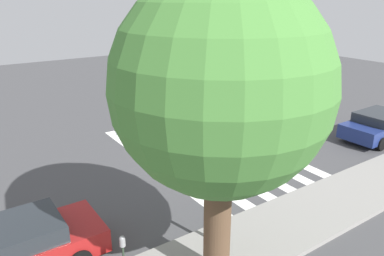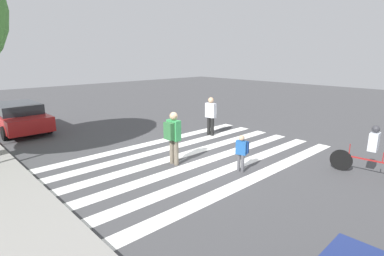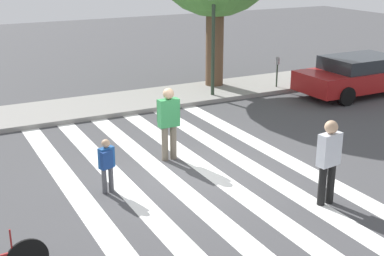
{
  "view_description": "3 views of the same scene",
  "coord_description": "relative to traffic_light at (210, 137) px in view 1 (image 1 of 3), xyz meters",
  "views": [
    {
      "loc": [
        9.46,
        12.85,
        6.86
      ],
      "look_at": [
        0.64,
        -0.07,
        1.27
      ],
      "focal_mm": 35.0,
      "sensor_mm": 36.0,
      "label": 1
    },
    {
      "loc": [
        -7.54,
        7.23,
        3.67
      ],
      "look_at": [
        0.47,
        -0.25,
        0.99
      ],
      "focal_mm": 28.0,
      "sensor_mm": 36.0,
      "label": 2
    },
    {
      "loc": [
        -5.21,
        -10.24,
        4.92
      ],
      "look_at": [
        0.18,
        0.13,
        1.06
      ],
      "focal_mm": 50.0,
      "sensor_mm": 36.0,
      "label": 3
    }
  ],
  "objects": [
    {
      "name": "traffic_light",
      "position": [
        0.0,
        0.0,
        0.0
      ],
      "size": [
        0.6,
        0.5,
        4.72
      ],
      "color": "#283828",
      "rests_on": "ground_plane"
    },
    {
      "name": "pedestrian_adult_blue_shirt",
      "position": [
        -3.82,
        -4.39,
        -2.23
      ],
      "size": [
        0.51,
        0.43,
        1.82
      ],
      "rotation": [
        0.0,
        0.0,
        3.15
      ],
      "color": "#6B6051",
      "rests_on": "ground_plane"
    },
    {
      "name": "cyclist_far_lane",
      "position": [
        -8.8,
        -8.11,
        -2.43
      ],
      "size": [
        2.36,
        0.42,
        1.64
      ],
      "rotation": [
        0.0,
        0.0,
        0.1
      ],
      "color": "black",
      "rests_on": "ground_plane"
    },
    {
      "name": "street_tree",
      "position": [
        0.79,
        1.39,
        1.71
      ],
      "size": [
        4.77,
        4.77,
        7.44
      ],
      "color": "brown",
      "rests_on": "ground_plane"
    },
    {
      "name": "sidewalk_curb",
      "position": [
        -3.83,
        0.8,
        -3.23
      ],
      "size": [
        36.0,
        2.5,
        0.14
      ],
      "color": "gray",
      "rests_on": "ground_plane"
    },
    {
      "name": "car_parked_silver_sedan",
      "position": [
        -11.99,
        -1.89,
        -2.58
      ],
      "size": [
        4.18,
        2.11,
        1.39
      ],
      "rotation": [
        0.0,
        0.0,
        0.02
      ],
      "color": "navy",
      "rests_on": "ground_plane"
    },
    {
      "name": "pedestrian_adult_tall_backpack",
      "position": [
        -5.81,
        -5.59,
        -2.59
      ],
      "size": [
        0.36,
        0.34,
        1.21
      ],
      "rotation": [
        0.0,
        0.0,
        0.3
      ],
      "color": "#4C4C51",
      "rests_on": "ground_plane"
    },
    {
      "name": "pedestrian_adult_yellow_jacket",
      "position": [
        -2.03,
        -8.13,
        -2.29
      ],
      "size": [
        0.52,
        0.29,
        1.79
      ],
      "rotation": [
        0.0,
        0.0,
        0.14
      ],
      "color": "black",
      "rests_on": "ground_plane"
    },
    {
      "name": "crosswalk_stripes",
      "position": [
        -3.83,
        -5.45,
        -3.3
      ],
      "size": [
        5.68,
        10.0,
        0.01
      ],
      "color": "white",
      "rests_on": "ground_plane"
    },
    {
      "name": "parking_meter",
      "position": [
        2.68,
        0.03,
        -2.35
      ],
      "size": [
        0.15,
        0.15,
        1.27
      ],
      "color": "#283828",
      "rests_on": "ground_plane"
    },
    {
      "name": "ground_plane",
      "position": [
        -3.83,
        -5.45,
        -3.3
      ],
      "size": [
        60.0,
        60.0,
        0.0
      ],
      "primitive_type": "plane",
      "color": "#444447"
    },
    {
      "name": "car_parked_far_curb",
      "position": [
        4.96,
        -1.78,
        -2.58
      ],
      "size": [
        4.65,
        2.1,
        1.39
      ],
      "rotation": [
        0.0,
        0.0,
        0.01
      ],
      "color": "maroon",
      "rests_on": "ground_plane"
    }
  ]
}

